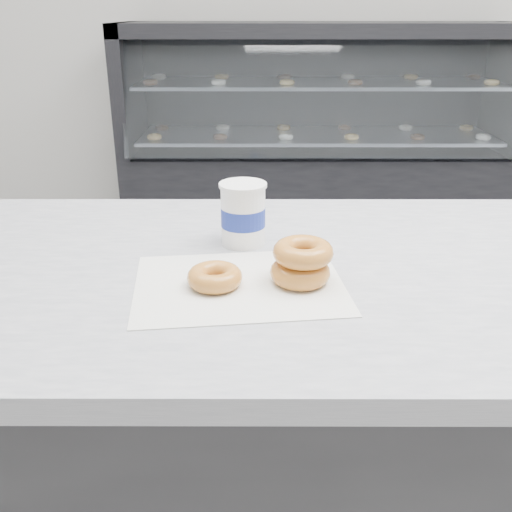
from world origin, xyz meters
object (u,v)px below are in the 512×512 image
at_px(donut_stack, 302,262).
at_px(display_case, 315,149).
at_px(counter, 436,461).
at_px(donut_single, 215,277).
at_px(coffee_cup, 243,213).

bearing_deg(donut_stack, display_case, 83.87).
bearing_deg(counter, display_case, 90.00).
xyz_separation_m(counter, display_case, (0.00, 2.72, 0.04)).
xyz_separation_m(donut_single, donut_stack, (0.14, 0.02, 0.02)).
xyz_separation_m(counter, donut_stack, (-0.30, -0.07, 0.48)).
distance_m(donut_stack, coffee_cup, 0.20).
height_order(counter, donut_stack, donut_stack).
distance_m(display_case, donut_single, 2.88).
bearing_deg(donut_single, display_case, 81.07).
xyz_separation_m(display_case, donut_stack, (-0.30, -2.79, 0.45)).
relative_size(display_case, coffee_cup, 20.01).
distance_m(display_case, donut_stack, 2.84).
height_order(donut_stack, coffee_cup, coffee_cup).
height_order(counter, coffee_cup, coffee_cup).
xyz_separation_m(counter, donut_single, (-0.44, -0.09, 0.47)).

